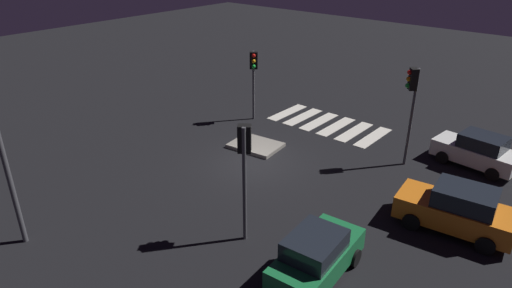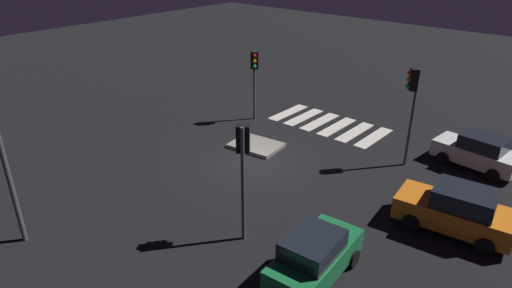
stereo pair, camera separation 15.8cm
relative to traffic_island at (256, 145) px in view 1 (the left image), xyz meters
name	(u,v)px [view 1 (the left image)]	position (x,y,z in m)	size (l,w,h in m)	color
ground_plane	(256,163)	(-1.17, 1.35, -0.09)	(80.00, 80.00, 0.00)	black
traffic_island	(256,145)	(0.00, 0.00, 0.00)	(2.69, 2.15, 0.18)	gray
car_green	(317,256)	(-7.70, 6.09, 0.72)	(2.03, 3.89, 1.65)	#196B38
car_orange	(457,209)	(-10.18, 0.68, 0.78)	(4.23, 2.28, 1.78)	orange
car_white	(477,151)	(-9.21, -5.07, 0.71)	(3.88, 2.09, 1.63)	silver
traffic_light_west	(244,155)	(-4.59, 5.96, 3.19)	(0.54, 0.53, 4.33)	#47474C
traffic_light_south	(412,93)	(-6.51, -3.06, 3.44)	(0.53, 0.54, 4.67)	#47474C
traffic_light_east	(254,69)	(2.53, -2.79, 2.98)	(0.54, 0.53, 4.05)	#47474C
crosswalk_near	(327,124)	(-1.17, -5.01, -0.08)	(6.45, 3.20, 0.02)	silver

